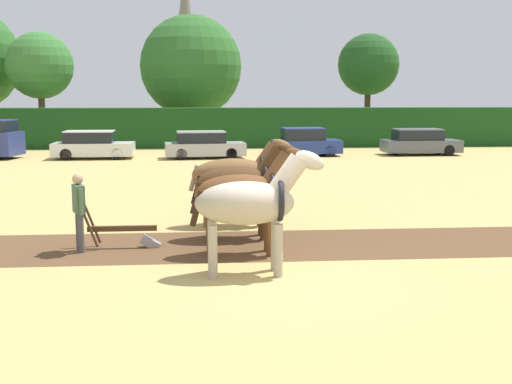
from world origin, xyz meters
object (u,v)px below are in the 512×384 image
object	(u,v)px
parked_car_center_right	(420,142)
parked_car_center_left	(204,145)
parked_car_left	(92,145)
draft_horse_trail_right	(237,175)
church_spire	(186,41)
draft_horse_lead_right	(245,193)
parked_car_center	(305,143)
plow	(128,234)
tree_center_right	(368,65)
draft_horse_lead_left	(251,203)
farmer_beside_team	(241,182)
tree_center_left	(40,66)
farmer_at_plow	(79,206)
draft_horse_trail_left	(241,185)
tree_center	(191,66)

from	to	relation	value
parked_car_center_right	parked_car_center_left	bearing A→B (deg)	-175.41
parked_car_left	draft_horse_trail_right	bearing A→B (deg)	-70.23
church_spire	parked_car_center_right	world-z (taller)	church_spire
draft_horse_lead_right	parked_car_center_right	bearing A→B (deg)	62.59
draft_horse_trail_right	parked_car_center	world-z (taller)	draft_horse_trail_right
church_spire	plow	bearing A→B (deg)	-89.63
parked_car_center	draft_horse_lead_right	bearing A→B (deg)	-105.77
tree_center_right	draft_horse_trail_right	size ratio (longest dim) A/B	2.76
draft_horse_lead_left	parked_car_center_right	xyz separation A→B (m)	(11.58, 24.05, -0.68)
farmer_beside_team	parked_car_center_left	bearing A→B (deg)	148.27
draft_horse_lead_left	tree_center_right	bearing A→B (deg)	72.03
tree_center_right	farmer_beside_team	bearing A→B (deg)	-111.32
tree_center_left	parked_car_center_right	distance (m)	25.64
farmer_at_plow	parked_car_center_right	xyz separation A→B (m)	(15.24, 21.95, -0.30)
draft_horse_lead_right	parked_car_center	bearing A→B (deg)	77.61
draft_horse_trail_right	parked_car_center_left	xyz separation A→B (m)	(-0.88, 18.29, -0.65)
draft_horse_lead_right	farmer_at_plow	bearing A→B (deg)	171.96
draft_horse_trail_left	plow	world-z (taller)	draft_horse_trail_left
draft_horse_trail_right	farmer_at_plow	size ratio (longest dim) A/B	1.62
plow	parked_car_left	distance (m)	21.35
plow	tree_center_right	bearing A→B (deg)	66.71
church_spire	draft_horse_trail_right	bearing A→B (deg)	-87.46
plow	parked_car_center	xyz separation A→B (m)	(7.49, 21.55, 0.44)
plow	parked_car_center_right	bearing A→B (deg)	56.61
tree_center	draft_horse_trail_left	xyz separation A→B (m)	(1.76, -32.41, -4.18)
draft_horse_lead_left	parked_car_center	distance (m)	24.44
farmer_at_plow	draft_horse_trail_left	bearing A→B (deg)	-4.00
church_spire	draft_horse_lead_right	distance (m)	73.15
farmer_beside_team	parked_car_left	xyz separation A→B (m)	(-7.11, 16.81, -0.19)
draft_horse_lead_right	parked_car_center_left	distance (m)	21.51
draft_horse_lead_left	parked_car_left	world-z (taller)	draft_horse_lead_left
parked_car_center_left	parked_car_center_right	size ratio (longest dim) A/B	1.02
tree_center_left	church_spire	world-z (taller)	church_spire
tree_center	farmer_beside_team	world-z (taller)	tree_center
plow	parked_car_center_left	distance (m)	20.77
church_spire	farmer_beside_team	bearing A→B (deg)	-87.24
tree_center_right	plow	size ratio (longest dim) A/B	4.43
draft_horse_trail_right	farmer_beside_team	distance (m)	1.76
church_spire	farmer_at_plow	bearing A→B (deg)	-90.46
tree_center_left	parked_car_center	xyz separation A→B (m)	(16.79, -9.22, -4.62)
tree_center	draft_horse_lead_left	distance (m)	35.88
draft_horse_lead_right	parked_car_center	distance (m)	22.88
tree_center	draft_horse_lead_left	bearing A→B (deg)	-87.16
tree_center	plow	distance (m)	33.63
farmer_at_plow	parked_car_left	xyz separation A→B (m)	(-3.27, 21.19, -0.30)
draft_horse_lead_left	draft_horse_lead_right	bearing A→B (deg)	90.04
tree_center_right	farmer_at_plow	bearing A→B (deg)	-114.50
draft_horse_trail_left	parked_car_center_right	size ratio (longest dim) A/B	0.62
tree_center_right	plow	distance (m)	35.39
tree_center_left	parked_car_left	bearing A→B (deg)	-63.17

